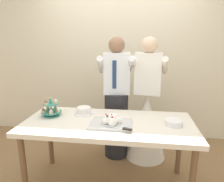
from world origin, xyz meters
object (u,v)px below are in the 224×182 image
Objects in this scene: round_cake at (84,111)px; main_cake_tray at (112,121)px; cupcake_stand at (51,109)px; dessert_table at (108,128)px; person_groom at (116,105)px; person_bride at (146,117)px; plate_stack at (174,122)px.

main_cake_tray is at bearing -37.75° from round_cake.
main_cake_tray is 0.47m from round_cake.
dessert_table is at bearing -8.06° from cupcake_stand.
person_groom is 1.00× the size of person_bride.
main_cake_tray is at bearing -58.22° from dessert_table.
cupcake_stand reaches higher than round_cake.
cupcake_stand is 0.14× the size of person_groom.
plate_stack is 1.02m from round_cake.
cupcake_stand is 0.14× the size of person_bride.
round_cake is 0.14× the size of person_groom.
main_cake_tray reaches higher than plate_stack.
person_bride reaches higher than round_cake.
cupcake_stand is 0.96× the size of round_cake.
plate_stack is at bearing -3.79° from cupcake_stand.
plate_stack is 0.76× the size of round_cake.
round_cake is 0.14× the size of person_bride.
person_groom is at bearing -176.21° from person_bride.
cupcake_stand reaches higher than plate_stack.
cupcake_stand is 1.27× the size of plate_stack.
cupcake_stand reaches higher than dessert_table.
main_cake_tray is 0.26× the size of person_bride.
dessert_table is 0.80m from person_bride.
plate_stack is 0.11× the size of person_groom.
person_groom is at bearing 92.59° from main_cake_tray.
cupcake_stand reaches higher than main_cake_tray.
cupcake_stand is at bearing -161.88° from round_cake.
person_groom is at bearing 38.62° from cupcake_stand.
person_bride is at bearing 62.94° from main_cake_tray.
round_cake is at bearing -127.80° from person_groom.
plate_stack is 0.74m from person_bride.
plate_stack reaches higher than dessert_table.
person_bride is (0.75, 0.46, -0.23)m from round_cake.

